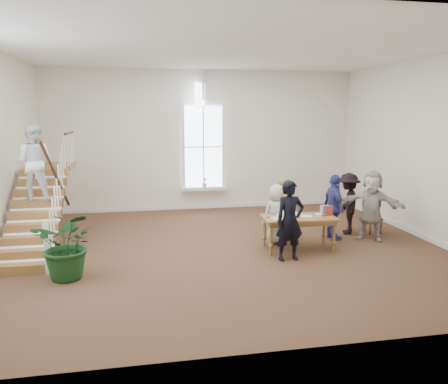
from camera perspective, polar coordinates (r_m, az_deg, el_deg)
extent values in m
plane|color=#412419|center=(10.35, 0.80, -7.41)|extent=(10.00, 10.00, 0.00)
plane|color=silver|center=(14.32, -2.74, 6.72)|extent=(10.00, 0.00, 10.00)
plane|color=silver|center=(5.59, 9.96, 0.81)|extent=(10.00, 0.00, 10.00)
plane|color=silver|center=(11.93, 25.19, 5.01)|extent=(0.00, 9.00, 9.00)
plane|color=white|center=(9.94, 0.87, 18.11)|extent=(10.00, 10.00, 0.00)
cube|color=white|center=(14.33, -2.58, 0.48)|extent=(1.45, 0.28, 0.10)
plane|color=white|center=(14.28, -2.70, 5.90)|extent=(2.60, 0.00, 2.60)
plane|color=white|center=(14.24, -2.75, 12.33)|extent=(0.60, 0.60, 0.85)
cube|color=white|center=(14.60, -2.65, -1.90)|extent=(10.00, 0.04, 0.12)
imported|color=pink|center=(14.27, -2.57, 1.25)|extent=(0.17, 0.17, 0.30)
cube|color=brown|center=(9.68, -24.65, -9.05)|extent=(1.10, 0.30, 0.20)
cube|color=brown|center=(9.90, -24.32, -7.39)|extent=(1.10, 0.30, 0.20)
cube|color=brown|center=(10.12, -24.01, -5.80)|extent=(1.10, 0.30, 0.20)
cube|color=brown|center=(10.35, -23.71, -4.28)|extent=(1.10, 0.30, 0.20)
cube|color=brown|center=(10.59, -23.43, -2.83)|extent=(1.10, 0.30, 0.20)
cube|color=brown|center=(10.84, -23.16, -1.44)|extent=(1.10, 0.30, 0.20)
cube|color=brown|center=(11.09, -22.91, -0.12)|extent=(1.10, 0.30, 0.20)
cube|color=brown|center=(11.34, -22.66, 1.15)|extent=(1.10, 0.30, 0.20)
cube|color=brown|center=(11.61, -22.43, 2.35)|extent=(1.10, 0.30, 0.20)
cube|color=brown|center=(12.48, -21.61, 3.10)|extent=(1.10, 1.20, 0.12)
cube|color=white|center=(9.29, -22.13, -6.74)|extent=(0.10, 0.10, 1.10)
cylinder|color=#3D1C10|center=(10.34, -21.07, 1.83)|extent=(0.07, 2.74, 1.86)
imported|color=silver|center=(10.69, -23.53, 3.61)|extent=(0.94, 0.79, 1.72)
cube|color=brown|center=(10.24, 9.78, -3.33)|extent=(1.71, 0.91, 0.05)
cube|color=brown|center=(10.26, 9.76, -3.74)|extent=(1.59, 0.79, 0.10)
cylinder|color=brown|center=(9.85, 6.15, -6.19)|extent=(0.07, 0.07, 0.74)
cylinder|color=brown|center=(10.30, 14.19, -5.71)|extent=(0.07, 0.07, 0.74)
cylinder|color=brown|center=(10.45, 5.29, -5.21)|extent=(0.07, 0.07, 0.74)
cylinder|color=brown|center=(10.88, 12.93, -4.81)|extent=(0.07, 0.07, 0.74)
cube|color=silver|center=(9.90, 6.94, -3.49)|extent=(0.26, 0.29, 0.03)
cube|color=beige|center=(10.38, 12.25, -2.96)|extent=(0.21, 0.23, 0.05)
cube|color=tan|center=(9.83, 7.60, -3.59)|extent=(0.20, 0.26, 0.03)
cube|color=silver|center=(10.41, 7.75, -2.75)|extent=(0.27, 0.29, 0.05)
cube|color=#4C5972|center=(10.11, 6.20, -3.21)|extent=(0.27, 0.23, 0.02)
cube|color=maroon|center=(10.46, 12.63, -2.89)|extent=(0.16, 0.20, 0.04)
cube|color=white|center=(10.34, 9.12, -2.88)|extent=(0.19, 0.26, 0.06)
cube|color=#BFB299|center=(9.82, 7.12, -3.64)|extent=(0.20, 0.24, 0.02)
cube|color=silver|center=(10.18, 10.71, -3.20)|extent=(0.28, 0.25, 0.03)
cube|color=beige|center=(10.22, 7.46, -3.06)|extent=(0.22, 0.22, 0.03)
cube|color=tan|center=(10.32, 9.57, -2.97)|extent=(0.31, 0.33, 0.04)
cube|color=silver|center=(10.28, 9.32, -3.01)|extent=(0.17, 0.25, 0.04)
cube|color=#4C5972|center=(10.27, 7.12, -3.01)|extent=(0.21, 0.30, 0.02)
cube|color=maroon|center=(10.18, 9.12, -3.14)|extent=(0.26, 0.27, 0.04)
imported|color=black|center=(9.47, 8.59, -3.74)|extent=(0.67, 0.47, 1.74)
imported|color=beige|center=(10.69, 6.90, -2.87)|extent=(0.78, 0.57, 1.45)
imported|color=#DACA88|center=(11.24, 7.61, -1.99)|extent=(0.83, 0.68, 1.55)
imported|color=navy|center=(11.24, 14.16, -1.94)|extent=(0.41, 0.97, 1.65)
imported|color=black|center=(11.90, 15.89, -1.45)|extent=(0.92, 1.18, 1.61)
imported|color=#B5AAA3|center=(11.46, 18.68, -1.69)|extent=(1.60, 1.41, 1.75)
imported|color=#123914|center=(8.89, -19.64, -6.46)|extent=(1.41, 1.28, 1.36)
cube|color=#3D1C10|center=(12.22, 18.94, -3.28)|extent=(0.39, 0.39, 0.04)
cube|color=#3D1C10|center=(12.31, 18.66, -2.03)|extent=(0.37, 0.06, 0.44)
cylinder|color=#3D1C10|center=(12.07, 18.55, -4.41)|extent=(0.04, 0.04, 0.39)
cylinder|color=#3D1C10|center=(12.20, 19.82, -4.33)|extent=(0.04, 0.04, 0.39)
cylinder|color=#3D1C10|center=(12.33, 17.95, -4.07)|extent=(0.04, 0.04, 0.39)
cylinder|color=#3D1C10|center=(12.46, 19.20, -4.00)|extent=(0.04, 0.04, 0.39)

